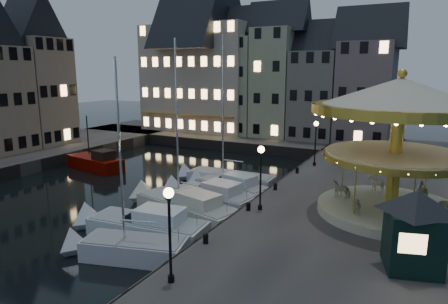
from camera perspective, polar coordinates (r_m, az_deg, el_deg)
The scene contains 30 objects.
ground at distance 29.00m, azimuth -9.13°, elevation -8.91°, with size 160.00×160.00×0.00m, color black.
quay_east at distance 29.42m, azimuth 21.44°, elevation -7.95°, with size 16.00×56.00×1.30m, color #474442.
quay_north at distance 56.16m, azimuth 1.15°, elevation 2.01°, with size 44.00×12.00×1.30m, color #474442.
quaywall_e at distance 31.08m, azimuth 6.57°, elevation -6.14°, with size 0.15×44.00×1.30m, color #47423A.
quaywall_n at distance 50.00m, azimuth 0.19°, elevation 0.80°, with size 48.00×0.15×1.30m, color #47423A.
quaywall_w at distance 42.77m, azimuth -27.37°, elevation -2.43°, with size 0.15×44.00×1.30m, color #47423A.
streetlamp_a at distance 16.81m, azimuth -7.80°, elevation -9.81°, with size 0.44×0.44×4.17m.
streetlamp_b at distance 25.25m, azimuth 5.27°, elevation -2.38°, with size 0.44×0.44×4.17m.
streetlamp_c at distance 37.87m, azimuth 12.96°, elevation 2.12°, with size 0.44×0.44×4.17m.
bollard_a at distance 21.15m, azimuth -2.65°, elevation -12.14°, with size 0.30×0.30×0.57m.
bollard_b at distance 25.72m, azimuth 3.50°, elevation -7.70°, with size 0.30×0.30×0.57m.
bollard_c at distance 30.15m, azimuth 7.34°, elevation -4.83°, with size 0.30×0.30×0.57m.
bollard_d at distance 35.20m, azimuth 10.41°, elevation -2.51°, with size 0.30×0.30×0.57m.
townhouse_na at distance 62.95m, azimuth -7.58°, elevation 9.50°, with size 5.50×8.00×12.80m.
townhouse_nb at distance 60.00m, azimuth -3.24°, elevation 9.95°, with size 6.16×8.00×13.80m.
townhouse_nc at distance 57.17m, azimuth 2.08°, elevation 10.37°, with size 6.82×8.00×14.80m.
townhouse_nd at distance 54.97m, azimuth 7.62°, elevation 10.75°, with size 5.50×8.00×15.80m.
townhouse_ne at distance 53.42m, azimuth 13.15°, elevation 8.91°, with size 6.16×8.00×12.80m.
townhouse_nf at distance 52.25m, azimuth 19.69°, elevation 9.02°, with size 6.82×8.00×13.80m.
townhouse_wc at distance 53.47m, azimuth -25.41°, elevation 8.84°, with size 8.80×5.50×14.20m.
hotel_corner at distance 59.95m, azimuth -3.21°, elevation 11.39°, with size 17.60×9.00×16.80m.
motorboat_a at distance 23.10m, azimuth -13.97°, elevation -13.25°, with size 6.71×3.67×11.07m.
motorboat_b at distance 25.59m, azimuth -11.60°, elevation -10.34°, with size 8.56×3.23×2.15m.
motorboat_c at distance 28.59m, azimuth -5.87°, elevation -7.67°, with size 9.43×4.70×12.56m.
motorboat_d at distance 30.62m, azimuth -2.12°, elevation -6.37°, with size 7.81×3.67×2.15m.
motorboat_e at distance 32.81m, azimuth 0.64°, elevation -5.11°, with size 7.56×3.96×2.15m.
motorboat_f at distance 35.73m, azimuth 0.13°, elevation -3.88°, with size 8.86×2.36×11.80m.
red_fishing_boat at distance 43.05m, azimuth -17.79°, elevation -1.52°, with size 6.99×3.48×5.70m.
carousel at distance 25.89m, azimuth 23.66°, elevation 4.09°, with size 10.16×10.16×8.89m.
ticket_kiosk at distance 19.69m, azimuth 25.69°, elevation -8.29°, with size 3.60×3.60×4.22m.
Camera 1 is at (16.27, -21.74, 10.17)m, focal length 32.00 mm.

